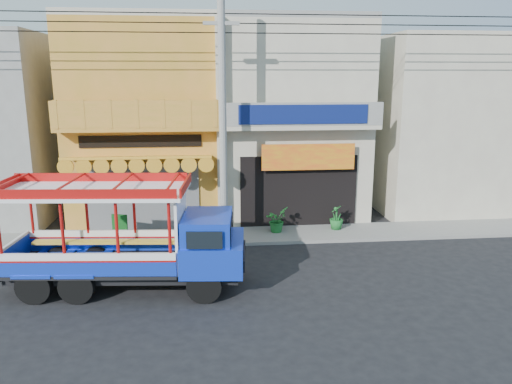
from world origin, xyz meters
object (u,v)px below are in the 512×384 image
at_px(utility_pole, 227,103).
at_px(potted_plant_c, 336,217).
at_px(green_sign, 120,228).
at_px(potted_plant_a, 276,220).
at_px(songthaew_truck, 142,238).

distance_m(utility_pole, potted_plant_c, 6.20).
height_order(green_sign, potted_plant_c, potted_plant_c).
distance_m(utility_pole, green_sign, 6.04).
bearing_deg(potted_plant_c, potted_plant_a, -63.08).
relative_size(utility_pole, songthaew_truck, 4.04).
bearing_deg(green_sign, potted_plant_c, 2.12).
distance_m(utility_pole, potted_plant_a, 4.90).
distance_m(green_sign, potted_plant_c, 8.16).
bearing_deg(songthaew_truck, utility_pole, 54.96).
height_order(songthaew_truck, potted_plant_c, songthaew_truck).
relative_size(potted_plant_a, potted_plant_c, 0.98).
relative_size(songthaew_truck, potted_plant_c, 7.22).
bearing_deg(potted_plant_a, songthaew_truck, 169.89).
bearing_deg(utility_pole, potted_plant_c, 13.19).
height_order(utility_pole, green_sign, utility_pole).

